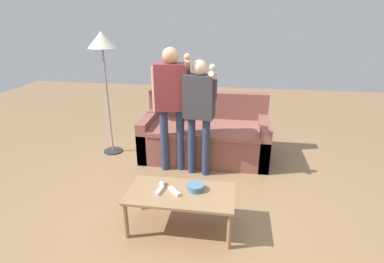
# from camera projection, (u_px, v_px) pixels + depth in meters

# --- Properties ---
(ground_plane) EXTENTS (12.00, 12.00, 0.00)m
(ground_plane) POSITION_uv_depth(u_px,v_px,m) (201.00, 212.00, 3.23)
(ground_plane) COLOR #93704C
(couch) EXTENTS (1.81, 0.92, 0.90)m
(couch) POSITION_uv_depth(u_px,v_px,m) (205.00, 136.00, 4.44)
(couch) COLOR brown
(couch) RESTS_ON ground
(coffee_table) EXTENTS (1.03, 0.52, 0.40)m
(coffee_table) POSITION_uv_depth(u_px,v_px,m) (181.00, 197.00, 2.88)
(coffee_table) COLOR #997551
(coffee_table) RESTS_ON ground
(snack_bowl) EXTENTS (0.16, 0.16, 0.06)m
(snack_bowl) POSITION_uv_depth(u_px,v_px,m) (196.00, 187.00, 2.90)
(snack_bowl) COLOR teal
(snack_bowl) RESTS_ON coffee_table
(game_remote_nunchuk) EXTENTS (0.06, 0.09, 0.05)m
(game_remote_nunchuk) POSITION_uv_depth(u_px,v_px,m) (162.00, 183.00, 2.98)
(game_remote_nunchuk) COLOR white
(game_remote_nunchuk) RESTS_ON coffee_table
(floor_lamp) EXTENTS (0.39, 0.39, 1.78)m
(floor_lamp) POSITION_uv_depth(u_px,v_px,m) (102.00, 47.00, 4.09)
(floor_lamp) COLOR #2D2D33
(floor_lamp) RESTS_ON ground
(player_left) EXTENTS (0.50, 0.32, 1.63)m
(player_left) POSITION_uv_depth(u_px,v_px,m) (171.00, 96.00, 3.77)
(player_left) COLOR #2D3856
(player_left) RESTS_ON ground
(player_center) EXTENTS (0.44, 0.34, 1.50)m
(player_center) POSITION_uv_depth(u_px,v_px,m) (199.00, 105.00, 3.69)
(player_center) COLOR #2D3856
(player_center) RESTS_ON ground
(game_remote_wand_near) EXTENTS (0.06, 0.15, 0.03)m
(game_remote_wand_near) POSITION_uv_depth(u_px,v_px,m) (160.00, 190.00, 2.87)
(game_remote_wand_near) COLOR white
(game_remote_wand_near) RESTS_ON coffee_table
(game_remote_wand_far) EXTENTS (0.14, 0.14, 0.03)m
(game_remote_wand_far) POSITION_uv_depth(u_px,v_px,m) (174.00, 191.00, 2.86)
(game_remote_wand_far) COLOR white
(game_remote_wand_far) RESTS_ON coffee_table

